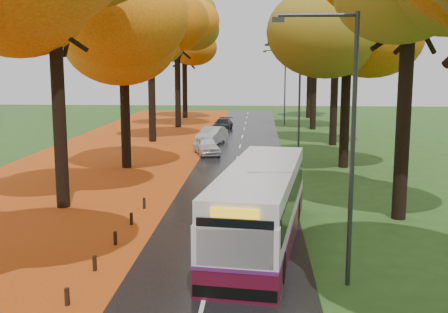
# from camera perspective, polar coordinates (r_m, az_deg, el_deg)

# --- Properties ---
(road) EXTENTS (6.50, 90.00, 0.04)m
(road) POSITION_cam_1_polar(r_m,az_deg,el_deg) (33.87, 1.00, -1.70)
(road) COLOR black
(road) RESTS_ON ground
(centre_line) EXTENTS (0.12, 90.00, 0.01)m
(centre_line) POSITION_cam_1_polar(r_m,az_deg,el_deg) (33.86, 1.00, -1.66)
(centre_line) COLOR silver
(centre_line) RESTS_ON road
(leaf_verge) EXTENTS (12.00, 90.00, 0.02)m
(leaf_verge) POSITION_cam_1_polar(r_m,az_deg,el_deg) (35.42, -13.71, -1.49)
(leaf_verge) COLOR #88310C
(leaf_verge) RESTS_ON ground
(leaf_drift) EXTENTS (0.90, 90.00, 0.01)m
(leaf_drift) POSITION_cam_1_polar(r_m,az_deg,el_deg) (34.13, -4.13, -1.60)
(leaf_drift) COLOR #CF5515
(leaf_drift) RESTS_ON road
(trees_left) EXTENTS (9.20, 74.00, 13.88)m
(trees_left) POSITION_cam_1_polar(r_m,az_deg,el_deg) (36.43, -10.51, 13.97)
(trees_left) COLOR black
(trees_left) RESTS_ON ground
(trees_right) EXTENTS (9.30, 74.20, 13.96)m
(trees_right) POSITION_cam_1_polar(r_m,az_deg,el_deg) (35.70, 13.17, 14.22)
(trees_right) COLOR black
(trees_right) RESTS_ON ground
(streetlamp_near) EXTENTS (2.45, 0.18, 8.00)m
(streetlamp_near) POSITION_cam_1_polar(r_m,az_deg,el_deg) (16.48, 12.14, 2.77)
(streetlamp_near) COLOR #333538
(streetlamp_near) RESTS_ON ground
(streetlamp_mid) EXTENTS (2.45, 0.18, 8.00)m
(streetlamp_mid) POSITION_cam_1_polar(r_m,az_deg,el_deg) (38.32, 7.31, 6.60)
(streetlamp_mid) COLOR #333538
(streetlamp_mid) RESTS_ON ground
(streetlamp_far) EXTENTS (2.45, 0.18, 8.00)m
(streetlamp_far) POSITION_cam_1_polar(r_m,az_deg,el_deg) (60.27, 5.98, 7.64)
(streetlamp_far) COLOR #333538
(streetlamp_far) RESTS_ON ground
(bus) EXTENTS (3.86, 10.94, 2.82)m
(bus) POSITION_cam_1_polar(r_m,az_deg,el_deg) (20.49, 3.71, -4.85)
(bus) COLOR #4C0B1E
(bus) RESTS_ON road
(car_white) EXTENTS (2.52, 4.01, 1.27)m
(car_white) POSITION_cam_1_polar(r_m,az_deg,el_deg) (40.71, -1.80, 1.12)
(car_white) COLOR silver
(car_white) RESTS_ON road
(car_silver) EXTENTS (2.50, 4.47, 1.39)m
(car_silver) POSITION_cam_1_polar(r_m,az_deg,el_deg) (45.91, -1.24, 2.15)
(car_silver) COLOR #A2A5AA
(car_silver) RESTS_ON road
(car_dark) EXTENTS (2.04, 4.03, 1.12)m
(car_dark) POSITION_cam_1_polar(r_m,az_deg,el_deg) (55.74, -0.13, 3.31)
(car_dark) COLOR black
(car_dark) RESTS_ON road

